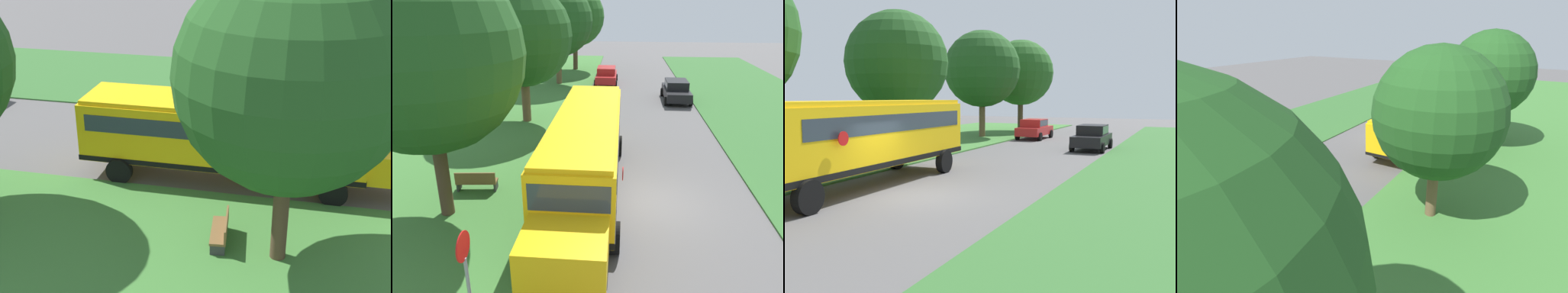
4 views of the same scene
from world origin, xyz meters
The scene contains 5 objects.
ground_plane centered at (0.00, 0.00, 0.00)m, with size 120.00×120.00×0.00m, color #565454.
grass_far_side centered at (9.00, 0.00, 0.04)m, with size 10.00×80.00×0.07m, color #33662D.
school_bus centered at (-2.66, 0.66, 1.92)m, with size 2.85×12.42×3.16m.
oak_tree_beside_bus centered at (-7.68, -1.60, 5.68)m, with size 6.24×6.24×8.80m.
park_bench centered at (-7.04, 0.16, 0.47)m, with size 1.64×0.66×0.92m.
Camera 1 is at (-21.17, -2.16, 9.80)m, focal length 50.00 mm.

